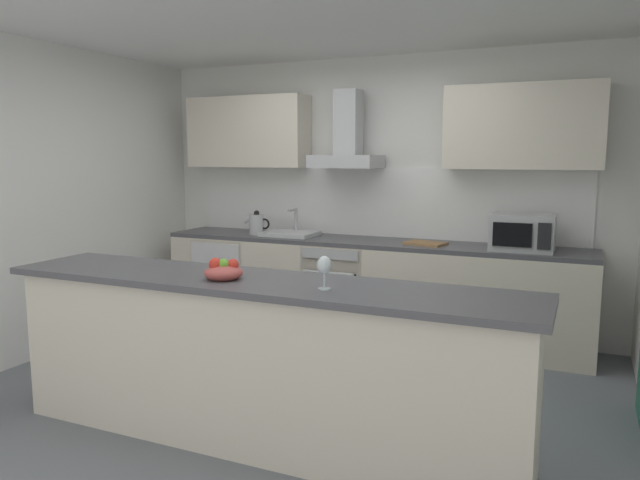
{
  "coord_description": "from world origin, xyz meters",
  "views": [
    {
      "loc": [
        1.84,
        -3.59,
        1.67
      ],
      "look_at": [
        0.05,
        0.42,
        1.05
      ],
      "focal_mm": 33.49,
      "sensor_mm": 36.0,
      "label": 1
    }
  ],
  "objects_px": {
    "refrigerator": "(231,278)",
    "sink": "(290,233)",
    "oven": "(341,285)",
    "wine_glass": "(324,266)",
    "fruit_bowl": "(223,271)",
    "range_hood": "(347,143)",
    "kettle": "(257,224)",
    "chopping_board": "(425,243)",
    "microwave": "(522,232)"
  },
  "relations": [
    {
      "from": "refrigerator",
      "to": "fruit_bowl",
      "type": "xyz_separation_m",
      "value": [
        1.43,
        -2.31,
        0.6
      ]
    },
    {
      "from": "fruit_bowl",
      "to": "sink",
      "type": "bearing_deg",
      "value": 107.9
    },
    {
      "from": "wine_glass",
      "to": "fruit_bowl",
      "type": "xyz_separation_m",
      "value": [
        -0.63,
        0.01,
        -0.08
      ]
    },
    {
      "from": "oven",
      "to": "refrigerator",
      "type": "distance_m",
      "value": 1.22
    },
    {
      "from": "microwave",
      "to": "kettle",
      "type": "bearing_deg",
      "value": -179.87
    },
    {
      "from": "refrigerator",
      "to": "range_hood",
      "type": "relative_size",
      "value": 1.18
    },
    {
      "from": "kettle",
      "to": "chopping_board",
      "type": "distance_m",
      "value": 1.69
    },
    {
      "from": "oven",
      "to": "kettle",
      "type": "bearing_deg",
      "value": -177.83
    },
    {
      "from": "sink",
      "to": "kettle",
      "type": "relative_size",
      "value": 1.73
    },
    {
      "from": "fruit_bowl",
      "to": "oven",
      "type": "bearing_deg",
      "value": 95.16
    },
    {
      "from": "refrigerator",
      "to": "fruit_bowl",
      "type": "bearing_deg",
      "value": -58.19
    },
    {
      "from": "kettle",
      "to": "chopping_board",
      "type": "height_order",
      "value": "kettle"
    },
    {
      "from": "refrigerator",
      "to": "oven",
      "type": "bearing_deg",
      "value": 0.13
    },
    {
      "from": "oven",
      "to": "wine_glass",
      "type": "xyz_separation_m",
      "value": [
        0.84,
        -2.32,
        0.64
      ]
    },
    {
      "from": "kettle",
      "to": "chopping_board",
      "type": "xyz_separation_m",
      "value": [
        1.69,
        0.01,
        -0.09
      ]
    },
    {
      "from": "range_hood",
      "to": "chopping_board",
      "type": "distance_m",
      "value": 1.2
    },
    {
      "from": "microwave",
      "to": "chopping_board",
      "type": "relative_size",
      "value": 1.47
    },
    {
      "from": "chopping_board",
      "to": "range_hood",
      "type": "bearing_deg",
      "value": 169.18
    },
    {
      "from": "refrigerator",
      "to": "chopping_board",
      "type": "bearing_deg",
      "value": -0.59
    },
    {
      "from": "microwave",
      "to": "wine_glass",
      "type": "bearing_deg",
      "value": -108.48
    },
    {
      "from": "refrigerator",
      "to": "wine_glass",
      "type": "height_order",
      "value": "wine_glass"
    },
    {
      "from": "refrigerator",
      "to": "microwave",
      "type": "relative_size",
      "value": 1.7
    },
    {
      "from": "sink",
      "to": "fruit_bowl",
      "type": "distance_m",
      "value": 2.44
    },
    {
      "from": "microwave",
      "to": "wine_glass",
      "type": "xyz_separation_m",
      "value": [
        -0.77,
        -2.3,
        0.05
      ]
    },
    {
      "from": "kettle",
      "to": "sink",
      "type": "bearing_deg",
      "value": 7.3
    },
    {
      "from": "chopping_board",
      "to": "kettle",
      "type": "bearing_deg",
      "value": -179.66
    },
    {
      "from": "kettle",
      "to": "wine_glass",
      "type": "distance_m",
      "value": 2.87
    },
    {
      "from": "oven",
      "to": "sink",
      "type": "bearing_deg",
      "value": 178.84
    },
    {
      "from": "microwave",
      "to": "range_hood",
      "type": "height_order",
      "value": "range_hood"
    },
    {
      "from": "fruit_bowl",
      "to": "wine_glass",
      "type": "bearing_deg",
      "value": -1.12
    },
    {
      "from": "chopping_board",
      "to": "oven",
      "type": "bearing_deg",
      "value": 178.31
    },
    {
      "from": "sink",
      "to": "kettle",
      "type": "xyz_separation_m",
      "value": [
        -0.35,
        -0.04,
        0.08
      ]
    },
    {
      "from": "refrigerator",
      "to": "sink",
      "type": "relative_size",
      "value": 1.7
    },
    {
      "from": "sink",
      "to": "range_hood",
      "type": "bearing_deg",
      "value": 12.35
    },
    {
      "from": "refrigerator",
      "to": "sink",
      "type": "distance_m",
      "value": 0.85
    },
    {
      "from": "range_hood",
      "to": "chopping_board",
      "type": "height_order",
      "value": "range_hood"
    },
    {
      "from": "oven",
      "to": "chopping_board",
      "type": "xyz_separation_m",
      "value": [
        0.8,
        -0.02,
        0.45
      ]
    },
    {
      "from": "kettle",
      "to": "refrigerator",
      "type": "bearing_deg",
      "value": 174.68
    },
    {
      "from": "range_hood",
      "to": "wine_glass",
      "type": "height_order",
      "value": "range_hood"
    },
    {
      "from": "range_hood",
      "to": "fruit_bowl",
      "type": "relative_size",
      "value": 3.27
    },
    {
      "from": "wine_glass",
      "to": "chopping_board",
      "type": "height_order",
      "value": "wine_glass"
    },
    {
      "from": "sink",
      "to": "range_hood",
      "type": "relative_size",
      "value": 0.69
    },
    {
      "from": "kettle",
      "to": "fruit_bowl",
      "type": "bearing_deg",
      "value": -64.24
    },
    {
      "from": "oven",
      "to": "kettle",
      "type": "height_order",
      "value": "kettle"
    },
    {
      "from": "oven",
      "to": "microwave",
      "type": "height_order",
      "value": "microwave"
    },
    {
      "from": "refrigerator",
      "to": "sink",
      "type": "bearing_deg",
      "value": 1.15
    },
    {
      "from": "refrigerator",
      "to": "kettle",
      "type": "distance_m",
      "value": 0.67
    },
    {
      "from": "oven",
      "to": "microwave",
      "type": "bearing_deg",
      "value": -0.99
    },
    {
      "from": "oven",
      "to": "wine_glass",
      "type": "bearing_deg",
      "value": -70.11
    },
    {
      "from": "refrigerator",
      "to": "microwave",
      "type": "distance_m",
      "value": 2.9
    }
  ]
}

